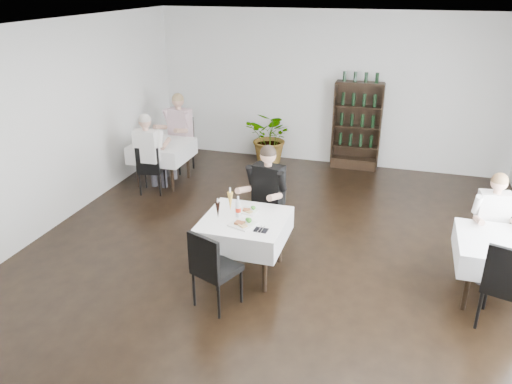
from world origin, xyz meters
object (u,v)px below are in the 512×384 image
main_table (245,229)px  diner_main (265,191)px  wine_shelf (357,127)px  potted_tree (271,137)px

main_table → diner_main: (0.07, 0.69, 0.25)m
wine_shelf → diner_main: size_ratio=1.17×
potted_tree → diner_main: bearing=-76.3°
main_table → diner_main: diner_main is taller
wine_shelf → diner_main: (-0.83, -3.62, 0.02)m
potted_tree → diner_main: (0.84, -3.42, 0.32)m
wine_shelf → main_table: (-0.90, -4.31, -0.23)m
main_table → potted_tree: bearing=100.6°
wine_shelf → potted_tree: size_ratio=1.60×
potted_tree → wine_shelf: bearing=6.9°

